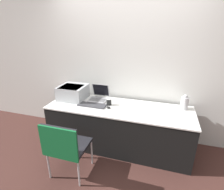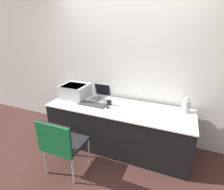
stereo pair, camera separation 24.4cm
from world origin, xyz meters
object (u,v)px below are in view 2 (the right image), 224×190
external_keyboard (92,104)px  chair (60,142)px  coffee_cup (109,102)px  metal_pitcher (186,106)px  laptop_left (100,96)px  mouse (108,107)px  printer (75,91)px

external_keyboard → chair: bearing=-93.3°
coffee_cup → metal_pitcher: 1.18m
laptop_left → external_keyboard: size_ratio=0.72×
external_keyboard → mouse: bearing=-2.8°
coffee_cup → external_keyboard: bearing=-156.0°
external_keyboard → metal_pitcher: metal_pitcher is taller
printer → metal_pitcher: bearing=4.0°
printer → chair: 1.10m
laptop_left → chair: bearing=-93.2°
mouse → chair: size_ratio=0.08×
chair → mouse: bearing=66.8°
chair → metal_pitcher: bearing=37.0°
laptop_left → external_keyboard: bearing=-92.7°
printer → laptop_left: laptop_left is taller
laptop_left → coffee_cup: bearing=-35.8°
printer → external_keyboard: (0.43, -0.18, -0.12)m
metal_pitcher → mouse: bearing=-164.1°
printer → mouse: printer is taller
external_keyboard → mouse: 0.29m
printer → laptop_left: size_ratio=1.36×
printer → mouse: 0.76m
mouse → metal_pitcher: 1.18m
metal_pitcher → chair: 1.86m
metal_pitcher → printer: bearing=-176.0°
chair → external_keyboard: bearing=86.7°
laptop_left → coffee_cup: 0.30m
laptop_left → metal_pitcher: (1.41, 0.02, 0.05)m
coffee_cup → chair: 0.99m
printer → coffee_cup: (0.69, -0.06, -0.07)m
coffee_cup → metal_pitcher: (1.17, 0.19, 0.05)m
external_keyboard → mouse: size_ratio=7.21×
coffee_cup → metal_pitcher: metal_pitcher is taller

